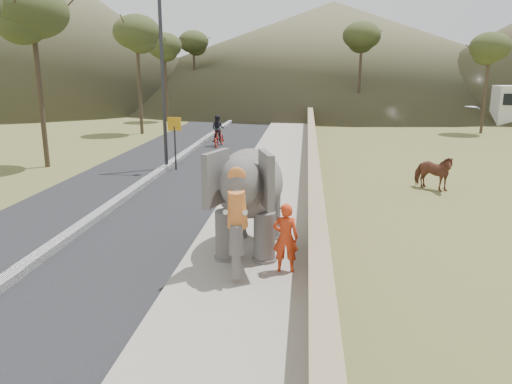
% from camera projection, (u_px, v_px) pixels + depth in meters
% --- Properties ---
extents(ground, '(160.00, 160.00, 0.00)m').
position_uv_depth(ground, '(237.00, 294.00, 10.32)').
color(ground, olive).
rests_on(ground, ground).
extents(road, '(7.00, 120.00, 0.03)m').
position_uv_depth(road, '(150.00, 181.00, 20.45)').
color(road, black).
rests_on(road, ground).
extents(median, '(0.35, 120.00, 0.22)m').
position_uv_depth(median, '(150.00, 179.00, 20.43)').
color(median, black).
rests_on(median, ground).
extents(walkway, '(3.00, 120.00, 0.15)m').
position_uv_depth(walkway, '(271.00, 182.00, 19.95)').
color(walkway, '#9E9687').
rests_on(walkway, ground).
extents(parapet, '(0.30, 120.00, 1.10)m').
position_uv_depth(parapet, '(313.00, 172.00, 19.67)').
color(parapet, tan).
rests_on(parapet, ground).
extents(lamppost, '(1.76, 0.36, 8.00)m').
position_uv_depth(lamppost, '(169.00, 60.00, 21.71)').
color(lamppost, '#302F34').
rests_on(lamppost, ground).
extents(signboard, '(0.60, 0.08, 2.40)m').
position_uv_depth(signboard, '(175.00, 134.00, 22.25)').
color(signboard, '#2D2D33').
rests_on(signboard, ground).
extents(cow, '(1.71, 1.58, 1.36)m').
position_uv_depth(cow, '(433.00, 172.00, 18.90)').
color(cow, brown).
rests_on(cow, ground).
extents(distant_car, '(4.39, 2.16, 1.44)m').
position_uv_depth(distant_car, '(472.00, 113.00, 42.99)').
color(distant_car, '#AEAEB5').
rests_on(distant_car, ground).
extents(hill_left, '(60.00, 60.00, 22.00)m').
position_uv_depth(hill_left, '(3.00, 16.00, 64.40)').
color(hill_left, brown).
rests_on(hill_left, ground).
extents(hill_far, '(80.00, 80.00, 14.00)m').
position_uv_depth(hill_far, '(332.00, 50.00, 75.67)').
color(hill_far, brown).
rests_on(hill_far, ground).
extents(elephant_and_man, '(2.17, 3.65, 2.63)m').
position_uv_depth(elephant_and_man, '(250.00, 198.00, 12.21)').
color(elephant_and_man, slate).
rests_on(elephant_and_man, ground).
extents(motorcyclist, '(0.88, 1.89, 1.85)m').
position_uv_depth(motorcyclist, '(219.00, 135.00, 29.25)').
color(motorcyclist, maroon).
rests_on(motorcyclist, ground).
extents(trees, '(47.82, 43.64, 8.74)m').
position_uv_depth(trees, '(307.00, 75.00, 37.01)').
color(trees, '#473828').
rests_on(trees, ground).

